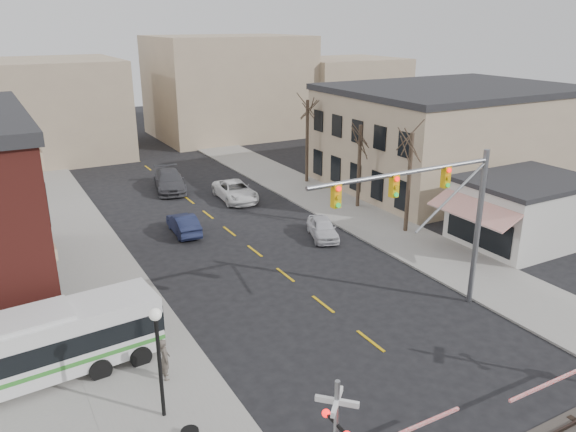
% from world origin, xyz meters
% --- Properties ---
extents(ground, '(160.00, 160.00, 0.00)m').
position_xyz_m(ground, '(0.00, 0.00, 0.00)').
color(ground, black).
rests_on(ground, ground).
extents(sidewalk_west, '(5.00, 60.00, 0.12)m').
position_xyz_m(sidewalk_west, '(-9.50, 20.00, 0.06)').
color(sidewalk_west, gray).
rests_on(sidewalk_west, ground).
extents(sidewalk_east, '(5.00, 60.00, 0.12)m').
position_xyz_m(sidewalk_east, '(9.50, 20.00, 0.06)').
color(sidewalk_east, gray).
rests_on(sidewalk_east, ground).
extents(tan_building, '(20.30, 15.30, 8.50)m').
position_xyz_m(tan_building, '(22.00, 20.00, 4.26)').
color(tan_building, tan).
rests_on(tan_building, ground).
extents(awning_shop, '(9.74, 6.20, 4.30)m').
position_xyz_m(awning_shop, '(15.97, 7.00, 2.16)').
color(awning_shop, beige).
rests_on(awning_shop, ground).
extents(tree_east_a, '(0.28, 0.28, 6.75)m').
position_xyz_m(tree_east_a, '(10.50, 12.00, 3.50)').
color(tree_east_a, '#382B21').
rests_on(tree_east_a, sidewalk_east).
extents(tree_east_b, '(0.28, 0.28, 6.30)m').
position_xyz_m(tree_east_b, '(10.80, 18.00, 3.27)').
color(tree_east_b, '#382B21').
rests_on(tree_east_b, sidewalk_east).
extents(tree_east_c, '(0.28, 0.28, 7.20)m').
position_xyz_m(tree_east_c, '(11.00, 26.00, 3.72)').
color(tree_east_c, '#382B21').
rests_on(tree_east_c, sidewalk_east).
extents(transit_bus, '(11.35, 3.36, 2.88)m').
position_xyz_m(transit_bus, '(-14.14, 5.96, 1.64)').
color(transit_bus, silver).
rests_on(transit_bus, ground).
extents(traffic_signal_mast, '(10.05, 0.30, 8.00)m').
position_xyz_m(traffic_signal_mast, '(4.02, 2.59, 5.74)').
color(traffic_signal_mast, gray).
rests_on(traffic_signal_mast, ground).
extents(street_lamp, '(0.44, 0.44, 4.37)m').
position_xyz_m(street_lamp, '(-9.75, 1.51, 3.24)').
color(street_lamp, black).
rests_on(street_lamp, sidewalk_west).
extents(car_a, '(2.84, 4.27, 1.35)m').
position_xyz_m(car_a, '(5.00, 13.91, 0.68)').
color(car_a, silver).
rests_on(car_a, ground).
extents(car_b, '(1.74, 4.27, 1.38)m').
position_xyz_m(car_b, '(-2.84, 19.15, 0.69)').
color(car_b, '#161C38').
rests_on(car_b, ground).
extents(car_c, '(2.89, 5.58, 1.50)m').
position_xyz_m(car_c, '(3.31, 24.35, 0.75)').
color(car_c, white).
rests_on(car_c, ground).
extents(car_d, '(3.48, 6.15, 1.68)m').
position_xyz_m(car_d, '(-0.47, 29.55, 0.84)').
color(car_d, '#414146').
rests_on(car_d, ground).
extents(pedestrian_near, '(0.51, 0.70, 1.78)m').
position_xyz_m(pedestrian_near, '(-8.99, 3.65, 1.01)').
color(pedestrian_near, '#544C43').
rests_on(pedestrian_near, sidewalk_west).
extents(pedestrian_far, '(0.91, 0.84, 1.50)m').
position_xyz_m(pedestrian_far, '(-10.52, 8.44, 0.87)').
color(pedestrian_far, '#303155').
rests_on(pedestrian_far, sidewalk_west).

